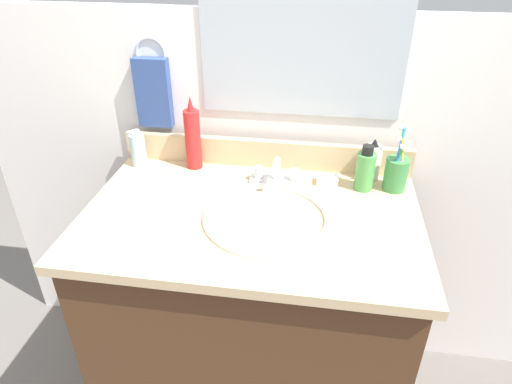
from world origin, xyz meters
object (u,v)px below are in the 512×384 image
hand_towel (153,93)px  bottle_toner_green (365,170)px  bottle_spray_red (193,138)px  bottle_gel_clear (138,149)px  bottle_lotion_white (372,161)px  cup_green (396,172)px  soap_bar (327,180)px  faucet (276,175)px

hand_towel → bottle_toner_green: bearing=-10.3°
bottle_spray_red → bottle_gel_clear: bottle_spray_red is taller
hand_towel → bottle_lotion_white: (0.70, -0.05, -0.16)m
cup_green → soap_bar: cup_green is taller
bottle_lotion_white → soap_bar: bottle_lotion_white is taller
bottle_spray_red → cup_green: bearing=-4.4°
faucet → bottle_gel_clear: bottle_gel_clear is taller
faucet → cup_green: cup_green is taller
faucet → bottle_lotion_white: bottle_lotion_white is taller
bottle_lotion_white → faucet: bearing=-165.3°
faucet → soap_bar: size_ratio=2.50×
faucet → bottle_gel_clear: bearing=173.8°
bottle_toner_green → hand_towel: bearing=169.7°
faucet → bottle_lotion_white: (0.29, 0.07, 0.03)m
bottle_lotion_white → bottle_spray_red: size_ratio=0.56×
bottle_toner_green → faucet: bearing=-178.5°
soap_bar → cup_green: bearing=-1.0°
hand_towel → bottle_toner_green: (0.67, -0.12, -0.16)m
bottle_toner_green → cup_green: (0.09, 0.01, -0.01)m
bottle_lotion_white → cup_green: (0.07, -0.06, -0.00)m
faucet → bottle_toner_green: bottle_toner_green is taller
bottle_lotion_white → soap_bar: size_ratio=2.09×
faucet → soap_bar: faucet is taller
faucet → bottle_lotion_white: 0.30m
bottle_spray_red → bottle_gel_clear: 0.19m
bottle_spray_red → bottle_gel_clear: size_ratio=1.94×
bottle_toner_green → bottle_gel_clear: bottle_toner_green is taller
faucet → cup_green: bearing=2.9°
bottle_toner_green → cup_green: cup_green is taller
hand_towel → bottle_toner_green: hand_towel is taller
bottle_toner_green → soap_bar: 0.12m
bottle_spray_red → soap_bar: 0.44m
bottle_toner_green → bottle_spray_red: size_ratio=0.59×
soap_bar → bottle_gel_clear: bearing=177.3°
bottle_lotion_white → cup_green: size_ratio=0.67×
bottle_spray_red → faucet: bearing=-13.4°
faucet → bottle_toner_green: 0.26m
bottle_spray_red → cup_green: size_ratio=1.20×
bottle_lotion_white → cup_green: cup_green is taller
cup_green → soap_bar: size_ratio=3.10×
bottle_gel_clear → soap_bar: size_ratio=1.92×
bottle_lotion_white → soap_bar: (-0.13, -0.05, -0.05)m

